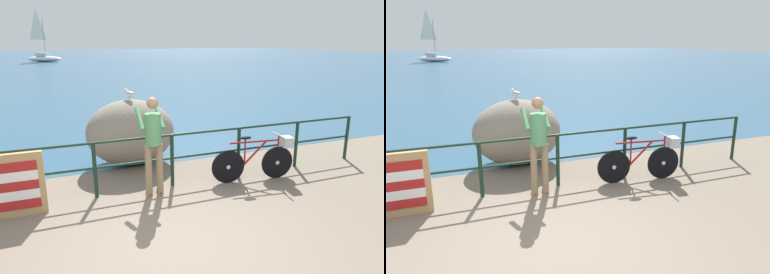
% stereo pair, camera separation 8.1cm
% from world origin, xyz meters
% --- Properties ---
extents(ground_plane, '(120.00, 120.00, 0.10)m').
position_xyz_m(ground_plane, '(0.00, 20.00, -0.05)').
color(ground_plane, '#756656').
extents(sea_surface, '(120.00, 90.00, 0.01)m').
position_xyz_m(sea_surface, '(0.00, 48.18, 0.00)').
color(sea_surface, '#2D5675').
rests_on(sea_surface, ground_plane).
extents(promenade_railing, '(10.02, 0.07, 1.02)m').
position_xyz_m(promenade_railing, '(0.00, 1.94, 0.64)').
color(promenade_railing, black).
rests_on(promenade_railing, ground_plane).
extents(bicycle, '(1.69, 0.48, 0.92)m').
position_xyz_m(bicycle, '(2.42, 1.57, 0.46)').
color(bicycle, black).
rests_on(bicycle, ground_plane).
extents(person_at_railing, '(0.46, 0.65, 1.78)m').
position_xyz_m(person_at_railing, '(0.28, 1.66, 0.99)').
color(person_at_railing, '#8C7251').
rests_on(person_at_railing, ground_plane).
extents(folded_deckchair_stack, '(0.84, 0.10, 1.04)m').
position_xyz_m(folded_deckchair_stack, '(-1.93, 1.68, 0.52)').
color(folded_deckchair_stack, tan).
rests_on(folded_deckchair_stack, ground_plane).
extents(breakwater_boulder_main, '(1.94, 1.52, 1.45)m').
position_xyz_m(breakwater_boulder_main, '(0.26, 3.46, 0.72)').
color(breakwater_boulder_main, gray).
rests_on(breakwater_boulder_main, ground).
extents(seagull, '(0.21, 0.34, 0.23)m').
position_xyz_m(seagull, '(0.26, 3.47, 1.59)').
color(seagull, gold).
rests_on(seagull, breakwater_boulder_main).
extents(sailboat, '(4.42, 3.45, 6.16)m').
position_xyz_m(sailboat, '(-1.85, 43.16, 0.71)').
color(sailboat, white).
rests_on(sailboat, sea_surface).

